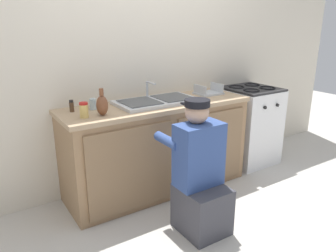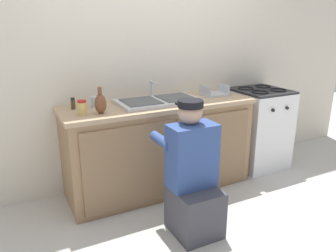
% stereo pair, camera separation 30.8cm
% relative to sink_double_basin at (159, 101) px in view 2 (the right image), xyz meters
% --- Properties ---
extents(ground_plane, '(12.00, 12.00, 0.00)m').
position_rel_sink_double_basin_xyz_m(ground_plane, '(0.00, -0.30, -0.94)').
color(ground_plane, beige).
extents(back_wall, '(6.00, 0.10, 2.50)m').
position_rel_sink_double_basin_xyz_m(back_wall, '(0.00, 0.35, 0.31)').
color(back_wall, beige).
rests_on(back_wall, ground_plane).
extents(counter_cabinet, '(1.87, 0.62, 0.88)m').
position_rel_sink_double_basin_xyz_m(counter_cabinet, '(0.00, -0.01, -0.50)').
color(counter_cabinet, '#997551').
rests_on(counter_cabinet, ground_plane).
extents(countertop, '(1.91, 0.62, 0.04)m').
position_rel_sink_double_basin_xyz_m(countertop, '(0.00, -0.00, -0.04)').
color(countertop, tan).
rests_on(countertop, counter_cabinet).
extents(sink_double_basin, '(0.80, 0.44, 0.19)m').
position_rel_sink_double_basin_xyz_m(sink_double_basin, '(0.00, 0.00, 0.00)').
color(sink_double_basin, silver).
rests_on(sink_double_basin, countertop).
extents(stove_range, '(0.59, 0.62, 0.94)m').
position_rel_sink_double_basin_xyz_m(stove_range, '(1.31, -0.00, -0.47)').
color(stove_range, white).
rests_on(stove_range, ground_plane).
extents(plumber_person, '(0.42, 0.61, 1.10)m').
position_rel_sink_double_basin_xyz_m(plumber_person, '(-0.08, -0.80, -0.48)').
color(plumber_person, '#3F3F47').
rests_on(plumber_person, ground_plane).
extents(dish_rack_tray, '(0.28, 0.22, 0.11)m').
position_rel_sink_double_basin_xyz_m(dish_rack_tray, '(0.68, 0.04, 0.01)').
color(dish_rack_tray, '#B2B7BC').
rests_on(dish_rack_tray, countertop).
extents(water_glass, '(0.06, 0.06, 0.10)m').
position_rel_sink_double_basin_xyz_m(water_glass, '(-0.61, 0.10, 0.03)').
color(water_glass, '#ADC6CC').
rests_on(water_glass, countertop).
extents(condiment_jar, '(0.07, 0.07, 0.13)m').
position_rel_sink_double_basin_xyz_m(condiment_jar, '(-0.77, -0.12, 0.05)').
color(condiment_jar, '#DBB760').
rests_on(condiment_jar, countertop).
extents(vase_decorative, '(0.10, 0.10, 0.23)m').
position_rel_sink_double_basin_xyz_m(vase_decorative, '(-0.61, -0.13, 0.07)').
color(vase_decorative, brown).
rests_on(vase_decorative, countertop).
extents(spice_bottle_pepper, '(0.04, 0.04, 0.10)m').
position_rel_sink_double_basin_xyz_m(spice_bottle_pepper, '(-0.80, 0.12, 0.03)').
color(spice_bottle_pepper, '#513823').
rests_on(spice_bottle_pepper, countertop).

